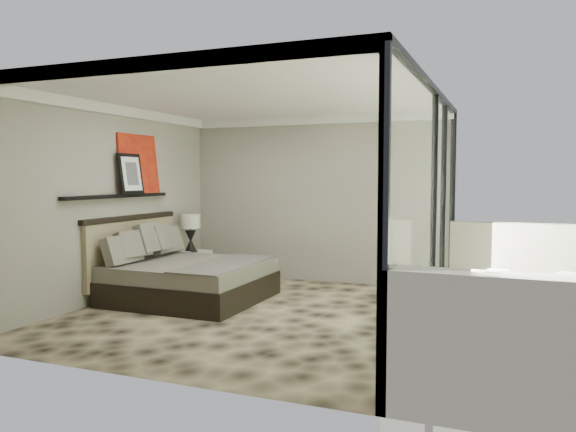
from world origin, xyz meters
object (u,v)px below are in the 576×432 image
at_px(bed, 184,276).
at_px(ottoman, 575,296).
at_px(table_lamp, 190,227).
at_px(lounger, 487,319).
at_px(nightstand, 191,266).

height_order(bed, ottoman, bed).
relative_size(bed, ottoman, 3.94).
bearing_deg(bed, ottoman, 10.89).
relative_size(table_lamp, ottoman, 1.18).
height_order(bed, lounger, bed).
xyz_separation_m(nightstand, table_lamp, (-0.04, 0.05, 0.65)).
height_order(table_lamp, ottoman, table_lamp).
bearing_deg(ottoman, table_lamp, 176.94).
distance_m(bed, lounger, 4.18).
height_order(nightstand, table_lamp, table_lamp).
distance_m(nightstand, ottoman, 5.83).
relative_size(ottoman, lounger, 0.29).
relative_size(nightstand, lounger, 0.30).
height_order(table_lamp, lounger, table_lamp).
bearing_deg(nightstand, bed, -86.65).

